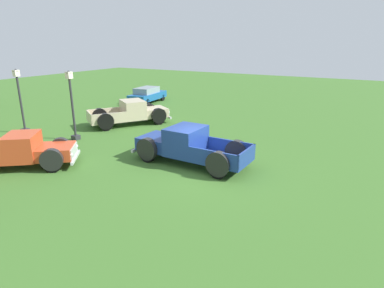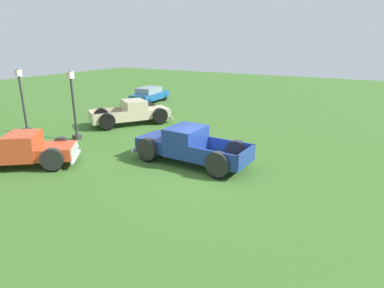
{
  "view_description": "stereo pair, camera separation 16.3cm",
  "coord_description": "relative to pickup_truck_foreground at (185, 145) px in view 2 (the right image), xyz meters",
  "views": [
    {
      "loc": [
        -11.39,
        -5.93,
        5.23
      ],
      "look_at": [
        0.46,
        0.78,
        0.9
      ],
      "focal_mm": 30.56,
      "sensor_mm": 36.0,
      "label": 1
    },
    {
      "loc": [
        -11.31,
        -6.07,
        5.23
      ],
      "look_at": [
        0.46,
        0.78,
        0.9
      ],
      "focal_mm": 30.56,
      "sensor_mm": 36.0,
      "label": 2
    }
  ],
  "objects": [
    {
      "name": "pickup_truck_foreground",
      "position": [
        0.0,
        0.0,
        0.0
      ],
      "size": [
        2.22,
        5.35,
        1.62
      ],
      "color": "navy",
      "rests_on": "ground_plane"
    },
    {
      "name": "lamp_post_far",
      "position": [
        -0.0,
        6.98,
        1.2
      ],
      "size": [
        0.36,
        0.36,
        3.75
      ],
      "color": "#2D2D33",
      "rests_on": "ground_plane"
    },
    {
      "name": "pickup_truck_behind_left",
      "position": [
        4.38,
        6.42,
        -0.03
      ],
      "size": [
        5.25,
        4.32,
        1.56
      ],
      "color": "#C6B793",
      "rests_on": "ground_plane"
    },
    {
      "name": "sedan_distant_a",
      "position": [
        11.02,
        10.35,
        -0.07
      ],
      "size": [
        4.16,
        2.05,
        1.34
      ],
      "color": "#195699",
      "rests_on": "ground_plane"
    },
    {
      "name": "pickup_truck_behind_right",
      "position": [
        -3.9,
        5.64,
        -0.07
      ],
      "size": [
        4.28,
        4.83,
        1.47
      ],
      "color": "#D14723",
      "rests_on": "ground_plane"
    },
    {
      "name": "lamp_post_near",
      "position": [
        -0.48,
        10.71,
        1.18
      ],
      "size": [
        0.36,
        0.36,
        3.72
      ],
      "color": "#2D2D33",
      "rests_on": "ground_plane"
    },
    {
      "name": "ground_plane",
      "position": [
        -0.47,
        -1.16,
        -0.77
      ],
      "size": [
        80.0,
        80.0,
        0.0
      ],
      "primitive_type": "plane",
      "color": "#3D6B28"
    }
  ]
}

